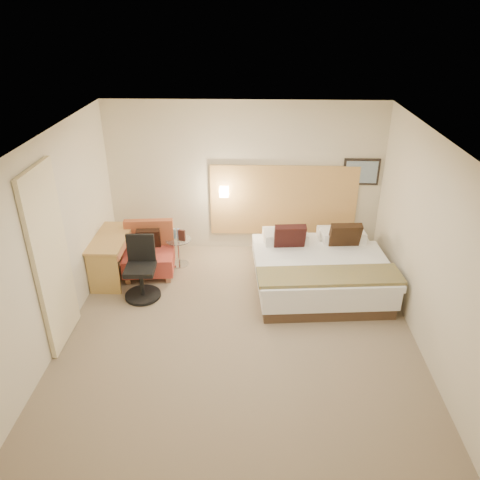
{
  "coord_description": "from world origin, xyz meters",
  "views": [
    {
      "loc": [
        0.18,
        -5.3,
        4.1
      ],
      "look_at": [
        -0.01,
        0.67,
        1.07
      ],
      "focal_mm": 35.0,
      "sensor_mm": 36.0,
      "label": 1
    }
  ],
  "objects_px": {
    "lounge_chair": "(149,254)",
    "desk_chair": "(141,273)",
    "side_table": "(179,251)",
    "bed": "(319,268)",
    "desk": "(113,245)"
  },
  "relations": [
    {
      "from": "bed",
      "to": "lounge_chair",
      "type": "relative_size",
      "value": 2.48
    },
    {
      "from": "side_table",
      "to": "desk",
      "type": "relative_size",
      "value": 0.48
    },
    {
      "from": "bed",
      "to": "lounge_chair",
      "type": "height_order",
      "value": "bed"
    },
    {
      "from": "lounge_chair",
      "to": "desk",
      "type": "bearing_deg",
      "value": -164.18
    },
    {
      "from": "lounge_chair",
      "to": "side_table",
      "type": "xyz_separation_m",
      "value": [
        0.46,
        0.25,
        -0.07
      ]
    },
    {
      "from": "side_table",
      "to": "lounge_chair",
      "type": "bearing_deg",
      "value": -151.2
    },
    {
      "from": "desk",
      "to": "desk_chair",
      "type": "relative_size",
      "value": 1.19
    },
    {
      "from": "bed",
      "to": "desk_chair",
      "type": "relative_size",
      "value": 2.23
    },
    {
      "from": "desk_chair",
      "to": "lounge_chair",
      "type": "bearing_deg",
      "value": 92.77
    },
    {
      "from": "desk",
      "to": "desk_chair",
      "type": "bearing_deg",
      "value": -44.43
    },
    {
      "from": "desk",
      "to": "desk_chair",
      "type": "xyz_separation_m",
      "value": [
        0.58,
        -0.57,
        -0.17
      ]
    },
    {
      "from": "lounge_chair",
      "to": "desk",
      "type": "height_order",
      "value": "lounge_chair"
    },
    {
      "from": "bed",
      "to": "desk_chair",
      "type": "xyz_separation_m",
      "value": [
        -2.76,
        -0.36,
        0.08
      ]
    },
    {
      "from": "side_table",
      "to": "desk_chair",
      "type": "height_order",
      "value": "desk_chair"
    },
    {
      "from": "lounge_chair",
      "to": "desk_chair",
      "type": "distance_m",
      "value": 0.73
    }
  ]
}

